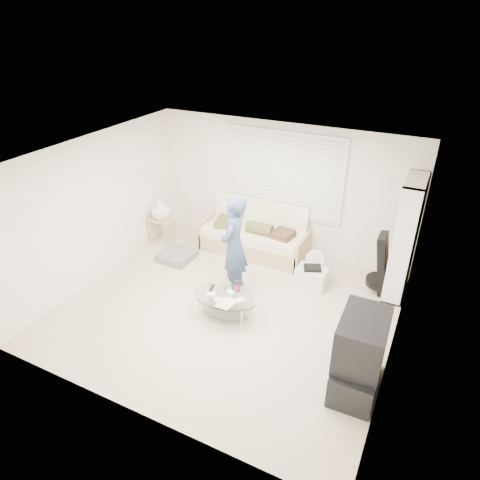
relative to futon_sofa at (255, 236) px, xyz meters
The scene contains 13 objects.
ground 1.94m from the futon_sofa, 78.42° to the right, with size 5.00×5.00×0.00m, color #C0AF96.
room_shell 1.94m from the futon_sofa, 74.61° to the right, with size 5.02×4.52×2.51m.
window_blinds 1.32m from the futon_sofa, 40.38° to the left, with size 2.32×0.08×1.62m.
futon_sofa is the anchor object (origin of this frame).
grey_floor_pillow 1.55m from the futon_sofa, 142.17° to the right, with size 0.61×0.61×0.14m, color #5E5E62.
side_table 1.94m from the futon_sofa, 164.99° to the right, with size 0.48×0.39×0.95m.
bookshelf 2.80m from the futon_sofa, ahead, with size 0.32×0.85×2.03m.
guitar_case 2.48m from the futon_sofa, ahead, with size 0.38×0.39×1.06m.
floor_fan 1.41m from the futon_sofa, 15.88° to the right, with size 0.34×0.23×0.57m.
storage_bin 1.52m from the futon_sofa, 24.34° to the right, with size 0.54×0.39×0.37m.
tv_unit 3.63m from the futon_sofa, 44.66° to the right, with size 0.57×1.00×1.08m.
coffee_table 2.10m from the futon_sofa, 77.66° to the right, with size 1.07×0.72×0.50m.
standing_person 1.48m from the futon_sofa, 79.70° to the right, with size 0.63×0.42×1.74m, color #33486A.
Camera 1 is at (2.63, -4.84, 4.27)m, focal length 32.00 mm.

